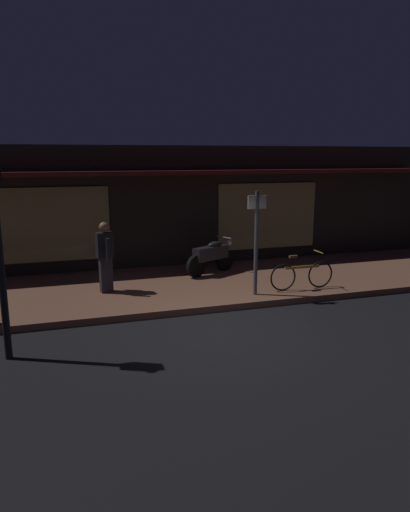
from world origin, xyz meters
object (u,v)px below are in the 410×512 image
sign_post (256,237)px  bicycle_parked (302,275)px  motorcycle (212,256)px  person_bystander (105,256)px

sign_post → bicycle_parked: bearing=3.2°
motorcycle → sign_post: bearing=-80.7°
sign_post → motorcycle: bearing=99.3°
motorcycle → bicycle_parked: 2.65m
bicycle_parked → person_bystander: person_bystander is taller
motorcycle → sign_post: sign_post is taller
bicycle_parked → sign_post: (-1.24, -0.07, 1.00)m
motorcycle → sign_post: size_ratio=0.66×
person_bystander → sign_post: sign_post is taller
motorcycle → person_bystander: size_ratio=0.94×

